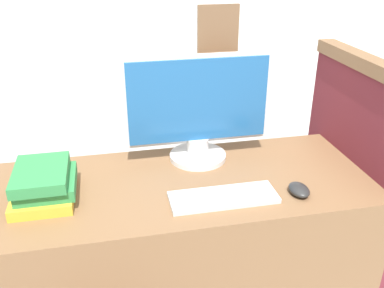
{
  "coord_description": "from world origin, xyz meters",
  "views": [
    {
      "loc": [
        -0.2,
        -1.01,
        1.55
      ],
      "look_at": [
        0.06,
        0.25,
        0.93
      ],
      "focal_mm": 40.0,
      "sensor_mm": 36.0,
      "label": 1
    }
  ],
  "objects": [
    {
      "name": "carrel_divider",
      "position": [
        0.73,
        0.33,
        0.59
      ],
      "size": [
        0.07,
        0.66,
        1.17
      ],
      "color": "maroon",
      "rests_on": "ground_plane"
    },
    {
      "name": "keyboard",
      "position": [
        0.15,
        0.14,
        0.78
      ],
      "size": [
        0.36,
        0.13,
        0.02
      ],
      "color": "silver",
      "rests_on": "desk"
    },
    {
      "name": "mouse",
      "position": [
        0.4,
        0.12,
        0.79
      ],
      "size": [
        0.07,
        0.09,
        0.03
      ],
      "color": "#262626",
      "rests_on": "desk"
    },
    {
      "name": "desk",
      "position": [
        0.0,
        0.28,
        0.39
      ],
      "size": [
        1.41,
        0.56,
        0.77
      ],
      "color": "brown",
      "rests_on": "ground_plane"
    },
    {
      "name": "far_chair",
      "position": [
        1.0,
        3.25,
        0.54
      ],
      "size": [
        0.44,
        0.44,
        0.96
      ],
      "rotation": [
        0.0,
        0.0,
        0.37
      ],
      "color": "brown",
      "rests_on": "ground_plane"
    },
    {
      "name": "monitor",
      "position": [
        0.13,
        0.45,
        0.98
      ],
      "size": [
        0.55,
        0.22,
        0.41
      ],
      "color": "silver",
      "rests_on": "desk"
    },
    {
      "name": "book_stack",
      "position": [
        -0.43,
        0.27,
        0.83
      ],
      "size": [
        0.2,
        0.25,
        0.11
      ],
      "color": "gold",
      "rests_on": "desk"
    }
  ]
}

